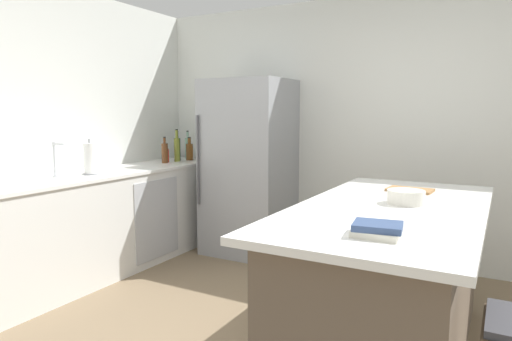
# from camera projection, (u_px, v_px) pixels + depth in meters

# --- Properties ---
(wall_rear) EXTENTS (6.00, 0.10, 2.60)m
(wall_rear) POSITION_uv_depth(u_px,v_px,m) (375.00, 131.00, 4.43)
(wall_rear) COLOR silver
(wall_rear) RESTS_ON ground_plane
(wall_left) EXTENTS (0.10, 6.00, 2.60)m
(wall_left) POSITION_uv_depth(u_px,v_px,m) (3.00, 134.00, 3.66)
(wall_left) COLOR silver
(wall_left) RESTS_ON ground_plane
(counter_run_left) EXTENTS (0.66, 2.84, 0.94)m
(counter_run_left) POSITION_uv_depth(u_px,v_px,m) (106.00, 221.00, 4.19)
(counter_run_left) COLOR silver
(counter_run_left) RESTS_ON ground_plane
(kitchen_island) EXTENTS (1.01, 2.08, 0.93)m
(kitchen_island) POSITION_uv_depth(u_px,v_px,m) (388.00, 281.00, 2.69)
(kitchen_island) COLOR brown
(kitchen_island) RESTS_ON ground_plane
(refrigerator) EXTENTS (0.83, 0.74, 1.81)m
(refrigerator) POSITION_uv_depth(u_px,v_px,m) (249.00, 167.00, 4.71)
(refrigerator) COLOR #93969B
(refrigerator) RESTS_ON ground_plane
(sink_faucet) EXTENTS (0.15, 0.05, 0.30)m
(sink_faucet) POSITION_uv_depth(u_px,v_px,m) (56.00, 159.00, 3.74)
(sink_faucet) COLOR silver
(sink_faucet) RESTS_ON counter_run_left
(paper_towel_roll) EXTENTS (0.14, 0.14, 0.31)m
(paper_towel_roll) POSITION_uv_depth(u_px,v_px,m) (90.00, 159.00, 3.93)
(paper_towel_roll) COLOR gray
(paper_towel_roll) RESTS_ON counter_run_left
(gin_bottle) EXTENTS (0.06, 0.06, 0.33)m
(gin_bottle) POSITION_uv_depth(u_px,v_px,m) (188.00, 148.00, 5.27)
(gin_bottle) COLOR #8CB79E
(gin_bottle) RESTS_ON counter_run_left
(whiskey_bottle) EXTENTS (0.08, 0.08, 0.26)m
(whiskey_bottle) POSITION_uv_depth(u_px,v_px,m) (189.00, 151.00, 5.15)
(whiskey_bottle) COLOR brown
(whiskey_bottle) RESTS_ON counter_run_left
(wine_bottle) EXTENTS (0.07, 0.07, 0.34)m
(wine_bottle) POSITION_uv_depth(u_px,v_px,m) (178.00, 149.00, 5.09)
(wine_bottle) COLOR #19381E
(wine_bottle) RESTS_ON counter_run_left
(olive_oil_bottle) EXTENTS (0.06, 0.06, 0.36)m
(olive_oil_bottle) POSITION_uv_depth(u_px,v_px,m) (177.00, 149.00, 4.99)
(olive_oil_bottle) COLOR olive
(olive_oil_bottle) RESTS_ON counter_run_left
(hot_sauce_bottle) EXTENTS (0.05, 0.05, 0.20)m
(hot_sauce_bottle) POSITION_uv_depth(u_px,v_px,m) (167.00, 155.00, 4.93)
(hot_sauce_bottle) COLOR red
(hot_sauce_bottle) RESTS_ON counter_run_left
(syrup_bottle) EXTENTS (0.07, 0.07, 0.28)m
(syrup_bottle) POSITION_uv_depth(u_px,v_px,m) (165.00, 153.00, 4.83)
(syrup_bottle) COLOR #5B3319
(syrup_bottle) RESTS_ON counter_run_left
(cookbook_stack) EXTENTS (0.23, 0.20, 0.06)m
(cookbook_stack) POSITION_uv_depth(u_px,v_px,m) (378.00, 230.00, 1.98)
(cookbook_stack) COLOR silver
(cookbook_stack) RESTS_ON kitchen_island
(mixing_bowl) EXTENTS (0.22, 0.22, 0.08)m
(mixing_bowl) POSITION_uv_depth(u_px,v_px,m) (406.00, 197.00, 2.68)
(mixing_bowl) COLOR silver
(mixing_bowl) RESTS_ON kitchen_island
(cutting_board) EXTENTS (0.31, 0.21, 0.02)m
(cutting_board) POSITION_uv_depth(u_px,v_px,m) (410.00, 190.00, 3.12)
(cutting_board) COLOR #9E7042
(cutting_board) RESTS_ON kitchen_island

